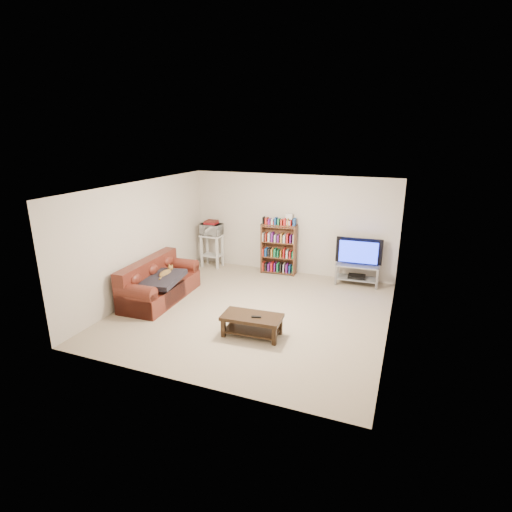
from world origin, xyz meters
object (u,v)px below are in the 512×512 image
at_px(coffee_table, 252,322).
at_px(bookshelf, 279,248).
at_px(sofa, 158,285).
at_px(tv_stand, 357,271).

distance_m(coffee_table, bookshelf, 3.24).
relative_size(sofa, bookshelf, 1.60).
height_order(coffee_table, tv_stand, tv_stand).
xyz_separation_m(tv_stand, bookshelf, (-1.90, 0.07, 0.31)).
distance_m(sofa, coffee_table, 2.54).
bearing_deg(sofa, tv_stand, 29.42).
bearing_deg(coffee_table, bookshelf, 96.79).
height_order(sofa, bookshelf, bookshelf).
height_order(sofa, tv_stand, sofa).
bearing_deg(coffee_table, sofa, 159.20).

